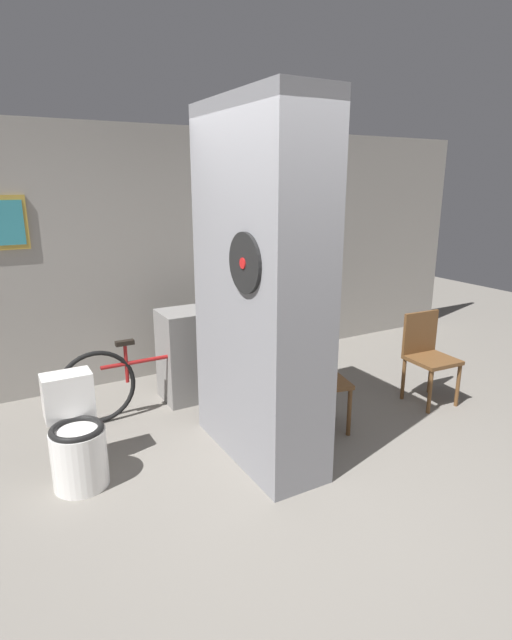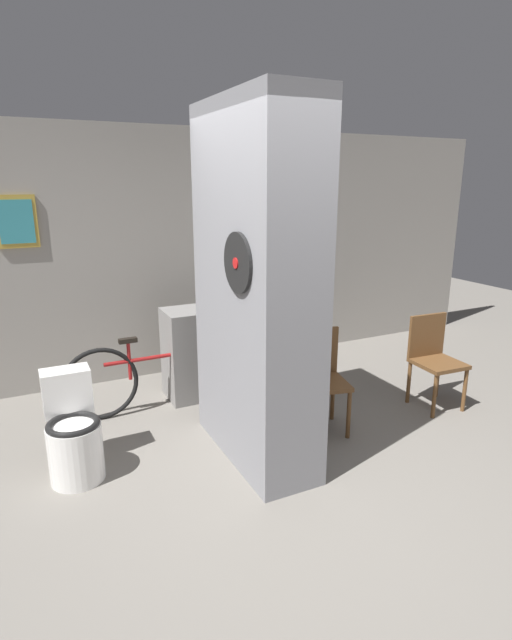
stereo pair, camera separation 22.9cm
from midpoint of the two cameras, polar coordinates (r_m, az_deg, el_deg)
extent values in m
plane|color=slate|center=(3.68, 8.25, -18.61)|extent=(14.00, 14.00, 0.00)
cube|color=gray|center=(5.46, -7.00, 7.51)|extent=(8.00, 0.06, 2.60)
cube|color=#B79338|center=(5.08, -24.55, 10.19)|extent=(0.36, 0.02, 0.48)
cube|color=teal|center=(5.06, -24.54, 10.18)|extent=(0.30, 0.01, 0.39)
cube|color=#B79338|center=(6.05, 6.82, 10.69)|extent=(0.44, 0.02, 0.34)
cube|color=#D86633|center=(6.04, 6.89, 10.67)|extent=(0.36, 0.01, 0.28)
cube|color=gray|center=(3.60, 1.78, 3.44)|extent=(0.48, 1.26, 2.60)
cylinder|color=black|center=(3.22, -0.06, 6.52)|extent=(0.03, 0.40, 0.40)
cylinder|color=red|center=(3.21, -0.30, 6.51)|extent=(0.01, 0.07, 0.07)
cube|color=gray|center=(5.03, -1.60, -3.17)|extent=(1.33, 0.44, 0.88)
cylinder|color=white|center=(3.82, -18.23, -14.22)|extent=(0.38, 0.38, 0.42)
torus|color=black|center=(3.72, -18.52, -11.25)|extent=(0.36, 0.36, 0.04)
cube|color=white|center=(3.88, -19.25, -7.67)|extent=(0.34, 0.20, 0.33)
cylinder|color=brown|center=(4.12, 7.62, -11.21)|extent=(0.04, 0.04, 0.41)
cylinder|color=brown|center=(4.25, 12.09, -10.57)|extent=(0.04, 0.04, 0.41)
cylinder|color=brown|center=(4.42, 5.99, -9.25)|extent=(0.04, 0.04, 0.41)
cylinder|color=brown|center=(4.54, 10.20, -8.72)|extent=(0.04, 0.04, 0.41)
cube|color=brown|center=(4.24, 9.11, -7.16)|extent=(0.48, 0.48, 0.04)
cube|color=brown|center=(4.32, 8.29, -3.53)|extent=(0.40, 0.12, 0.41)
cylinder|color=brown|center=(4.80, 21.04, -8.16)|extent=(0.04, 0.04, 0.41)
cylinder|color=brown|center=(5.04, 23.96, -7.36)|extent=(0.04, 0.04, 0.41)
cylinder|color=brown|center=(5.04, 18.33, -6.78)|extent=(0.04, 0.04, 0.41)
cylinder|color=brown|center=(5.26, 21.24, -6.09)|extent=(0.04, 0.04, 0.41)
cube|color=brown|center=(4.95, 21.40, -4.67)|extent=(0.43, 0.43, 0.04)
cube|color=brown|center=(5.01, 20.19, -1.64)|extent=(0.40, 0.06, 0.41)
torus|color=black|center=(4.59, -16.00, -7.09)|extent=(0.67, 0.04, 0.67)
torus|color=black|center=(4.86, -3.58, -5.20)|extent=(0.67, 0.04, 0.67)
cylinder|color=maroon|center=(4.63, -9.70, -4.16)|extent=(0.98, 0.04, 0.04)
cylinder|color=maroon|center=(4.57, -12.89, -4.62)|extent=(0.03, 0.03, 0.35)
cylinder|color=maroon|center=(4.78, -4.20, -3.36)|extent=(0.03, 0.03, 0.32)
cube|color=black|center=(4.51, -13.04, -2.31)|extent=(0.16, 0.06, 0.04)
cylinder|color=#262626|center=(4.73, -4.24, -1.55)|extent=(0.03, 0.42, 0.03)
cylinder|color=silver|center=(4.80, -3.64, 2.65)|extent=(0.08, 0.08, 0.20)
cylinder|color=silver|center=(4.77, -3.67, 4.35)|extent=(0.03, 0.03, 0.09)
sphere|color=#333333|center=(4.76, -3.68, 4.98)|extent=(0.03, 0.03, 0.03)
camera|label=1|loc=(0.11, -88.40, 0.45)|focal=28.00mm
camera|label=2|loc=(0.11, 91.60, -0.45)|focal=28.00mm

